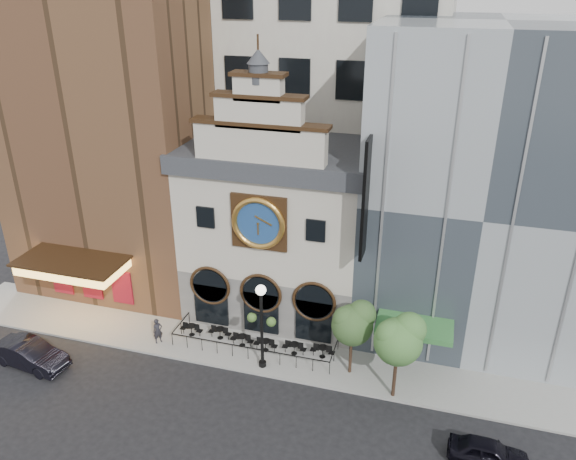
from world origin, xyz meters
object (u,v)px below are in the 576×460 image
Objects in this scene: bistro_5 at (323,351)px; car_left at (30,354)px; bistro_1 at (220,332)px; bistro_4 at (294,348)px; bistro_0 at (191,329)px; pedestrian at (158,331)px; bistro_3 at (266,344)px; bistro_2 at (242,340)px; tree_right at (399,338)px; tree_left at (353,322)px; car_right at (488,453)px; lamppost at (261,317)px.

car_left reaches higher than bistro_5.
bistro_4 is at bearing -2.50° from bistro_1.
bistro_0 is 2.26m from pedestrian.
bistro_4 is at bearing 5.51° from bistro_3.
car_left is at bearing -155.82° from bistro_2.
pedestrian is at bearing 177.05° from tree_right.
bistro_0 is 1.00× the size of bistro_5.
bistro_4 is 7.82m from tree_right.
tree_left reaches higher than bistro_4.
tree_right is at bearing -25.58° from bistro_5.
tree_right reaches higher than car_left.
bistro_0 is 0.40× the size of car_right.
tree_left is at bearing -68.82° from car_left.
bistro_0 is 19.82m from car_right.
lamppost is at bearing -67.48° from car_left.
pedestrian is (-5.48, -1.19, 0.42)m from bistro_2.
car_right reaches higher than bistro_4.
bistro_1 is at bearing -26.16° from pedestrian.
bistro_5 is (1.83, 0.18, 0.00)m from bistro_4.
bistro_5 is at bearing 155.01° from tree_left.
bistro_4 is 0.40× the size of car_right.
car_right is at bearing -11.35° from lamppost.
car_left is at bearing -160.43° from bistro_4.
car_right reaches higher than bistro_2.
car_right is at bearing -31.84° from tree_left.
bistro_4 is 0.89× the size of pedestrian.
car_right is (18.98, -5.70, 0.06)m from bistro_0.
pedestrian is 13.14m from tree_left.
bistro_5 is 6.41m from tree_right.
car_right is 0.72× the size of tree_right.
bistro_4 is 1.84m from bistro_5.
bistro_5 is 5.01m from lamppost.
tree_left reaches higher than bistro_0.
bistro_2 is at bearing 145.63° from lamppost.
car_left is 2.88× the size of pedestrian.
pedestrian is (-3.76, -1.54, 0.42)m from bistro_1.
bistro_2 is 16.24m from car_right.
car_right is at bearing -82.90° from car_left.
pedestrian reaches higher than bistro_2.
bistro_4 is at bearing -40.17° from pedestrian.
bistro_4 is 3.92m from lamppost.
car_left is at bearing -158.66° from bistro_3.
tree_left is (9.08, -0.98, 3.19)m from bistro_1.
bistro_5 is 3.87m from tree_left.
bistro_3 is at bearing -39.44° from pedestrian.
bistro_0 is 7.25m from bistro_4.
lamppost is at bearing -17.30° from bistro_0.
tree_left is at bearing 15.41° from lamppost.
bistro_4 is 0.32× the size of tree_left.
bistro_1 is 0.27× the size of lamppost.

